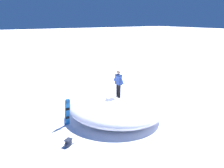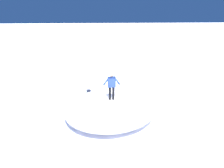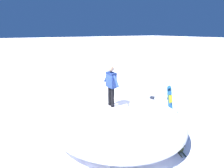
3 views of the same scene
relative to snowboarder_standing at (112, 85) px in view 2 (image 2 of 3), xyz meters
The scene contains 6 objects.
ground 2.19m from the snowboarder_standing, 141.12° to the right, with size 240.00×240.00×0.00m, color white.
snow_mound 1.53m from the snowboarder_standing, 85.85° to the right, with size 5.61×5.07×1.21m, color white.
snowboarder_standing is the anchor object (origin of this frame).
snowboard_primary_upright 3.29m from the snowboarder_standing, 97.94° to the right, with size 0.37×0.29×1.63m.
backpack_near 3.30m from the snowboarder_standing, 147.99° to the right, with size 0.55×0.37×0.35m.
backpack_far 4.43m from the snowboarder_standing, 68.96° to the right, with size 0.50×0.60×0.34m.
Camera 2 is at (1.37, 10.14, 5.87)m, focal length 30.15 mm.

